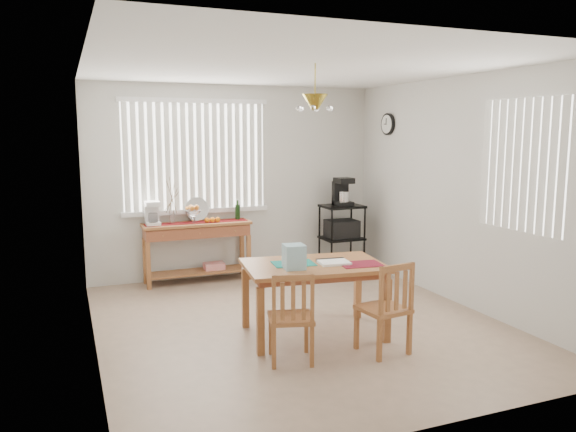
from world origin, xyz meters
name	(u,v)px	position (x,y,z in m)	size (l,w,h in m)	color
ground	(299,324)	(0.00, 0.00, -0.01)	(4.00, 4.50, 0.01)	tan
room_shell	(299,161)	(0.00, 0.02, 1.69)	(4.20, 4.70, 2.70)	silver
sideboard	(198,237)	(-0.59, 2.03, 0.60)	(1.41, 0.40, 0.79)	#A06436
sideboard_items	(179,214)	(-0.83, 2.05, 0.92)	(1.34, 0.33, 0.61)	maroon
wire_cart	(342,231)	(1.44, 1.85, 0.57)	(0.56, 0.45, 0.95)	black
cart_items	(342,192)	(1.44, 1.86, 1.13)	(0.22, 0.27, 0.39)	black
dining_table	(314,272)	(0.01, -0.35, 0.63)	(1.43, 1.01, 0.71)	#A06436
table_items	(304,258)	(-0.13, -0.44, 0.80)	(1.02, 0.60, 0.23)	#168075
chair_left	(291,318)	(-0.45, -0.89, 0.40)	(0.46, 0.46, 0.81)	#A06436
chair_right	(386,309)	(0.42, -1.02, 0.42)	(0.44, 0.44, 0.85)	#A06436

